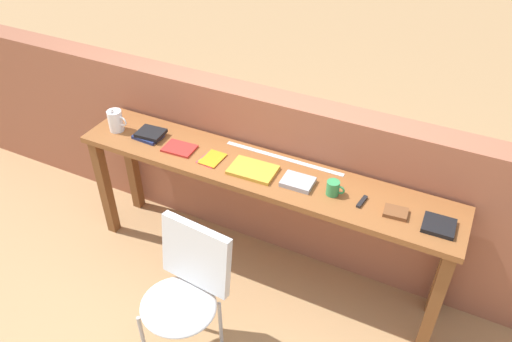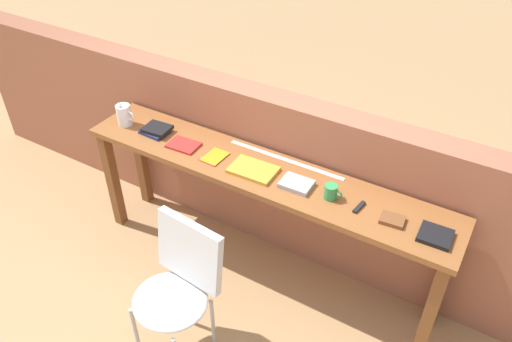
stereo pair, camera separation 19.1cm
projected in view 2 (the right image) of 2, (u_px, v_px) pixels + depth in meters
name	position (u px, v px, depth m)	size (l,w,h in m)	color
ground_plane	(237.00, 294.00, 3.42)	(40.00, 40.00, 0.00)	tan
brick_wall_back	(285.00, 175.00, 3.49)	(6.00, 0.20, 1.21)	#9E5B42
sideboard	(260.00, 187.00, 3.18)	(2.50, 0.44, 0.88)	brown
chair_white_moulded	(177.00, 284.00, 2.82)	(0.48, 0.49, 0.89)	silver
pitcher_white	(124.00, 115.00, 3.46)	(0.14, 0.10, 0.18)	white
book_stack_leftmost	(156.00, 130.00, 3.41)	(0.20, 0.17, 0.05)	navy
magazine_cycling	(184.00, 145.00, 3.29)	(0.20, 0.15, 0.02)	red
pamphlet_pile_colourful	(214.00, 157.00, 3.19)	(0.14, 0.18, 0.01)	#E5334C
book_open_centre	(253.00, 170.00, 3.07)	(0.29, 0.19, 0.02)	gold
book_grey_hardcover	(297.00, 184.00, 2.95)	(0.19, 0.14, 0.03)	#9E9EA3
mug	(331.00, 192.00, 2.85)	(0.11, 0.08, 0.09)	#338C4C
multitool_folded	(359.00, 207.00, 2.80)	(0.02, 0.11, 0.02)	black
leather_journal_brown	(392.00, 220.00, 2.71)	(0.13, 0.10, 0.02)	brown
book_repair_rightmost	(435.00, 236.00, 2.61)	(0.17, 0.16, 0.03)	black
ruler_metal_back_edge	(285.00, 160.00, 3.17)	(0.81, 0.03, 0.00)	silver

